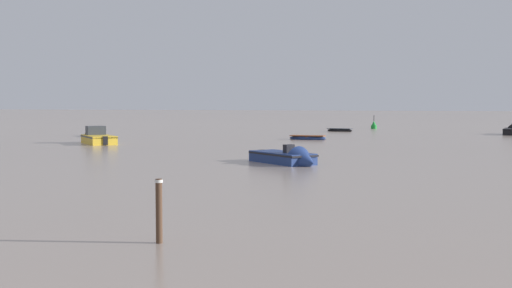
# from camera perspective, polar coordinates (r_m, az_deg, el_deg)

# --- Properties ---
(rowboat_moored_0) EXTENTS (3.84, 1.68, 0.59)m
(rowboat_moored_0) POSITION_cam_1_polar(r_m,az_deg,el_deg) (89.87, 7.56, 1.24)
(rowboat_moored_0) COLOR black
(rowboat_moored_0) RESTS_ON ground
(motorboat_moored_0) EXTENTS (5.81, 4.82, 1.95)m
(motorboat_moored_0) POSITION_cam_1_polar(r_m,az_deg,el_deg) (40.02, 3.07, -1.44)
(motorboat_moored_0) COLOR navy
(motorboat_moored_0) RESTS_ON ground
(rowboat_moored_2) EXTENTS (4.10, 1.68, 0.63)m
(rowboat_moored_2) POSITION_cam_1_polar(r_m,az_deg,el_deg) (68.48, 4.67, 0.55)
(rowboat_moored_2) COLOR navy
(rowboat_moored_2) RESTS_ON ground
(motorboat_moored_5) EXTENTS (6.46, 6.02, 2.50)m
(motorboat_moored_5) POSITION_cam_1_polar(r_m,az_deg,el_deg) (63.60, -14.18, 0.41)
(motorboat_moored_5) COLOR gold
(motorboat_moored_5) RESTS_ON ground
(rowboat_moored_3) EXTENTS (4.34, 4.06, 0.70)m
(rowboat_moored_3) POSITION_cam_1_polar(r_m,az_deg,el_deg) (77.48, -14.36, 0.81)
(rowboat_moored_3) COLOR gold
(rowboat_moored_3) RESTS_ON ground
(channel_buoy) EXTENTS (0.90, 0.90, 2.30)m
(channel_buoy) POSITION_cam_1_polar(r_m,az_deg,el_deg) (100.71, 10.57, 1.63)
(channel_buoy) COLOR #198C2D
(channel_buoy) RESTS_ON ground
(mooring_post_left) EXTENTS (0.22, 0.22, 1.95)m
(mooring_post_left) POSITION_cam_1_polar(r_m,az_deg,el_deg) (17.41, -8.73, -6.14)
(mooring_post_left) COLOR #4A3323
(mooring_post_left) RESTS_ON ground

